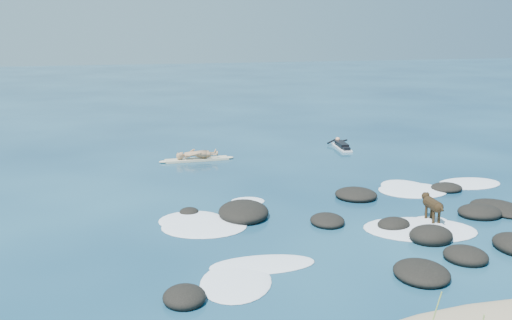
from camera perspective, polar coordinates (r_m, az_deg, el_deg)
name	(u,v)px	position (r m, az deg, el deg)	size (l,w,h in m)	color
ground	(338,215)	(17.23, 8.22, -5.47)	(160.00, 160.00, 0.00)	#0A2642
reef_rocks	(390,223)	(16.50, 13.23, -6.13)	(13.03, 7.76, 0.56)	black
breaking_foam	(373,217)	(17.16, 11.61, -5.64)	(13.04, 8.11, 0.12)	white
standing_surfer_rig	(197,144)	(24.04, -5.97, 1.61)	(3.20, 0.63, 1.82)	beige
paddling_surfer_rig	(341,145)	(26.87, 8.54, 1.45)	(1.03, 2.27, 0.39)	white
dog	(432,204)	(17.05, 17.19, -4.24)	(0.40, 1.27, 0.80)	black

